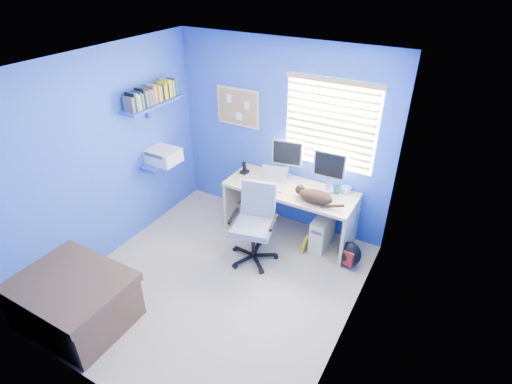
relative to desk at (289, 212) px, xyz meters
The scene contains 23 objects.
floor 1.35m from the desk, 104.36° to the right, with size 3.00×3.20×0.00m, color #B8A591.
ceiling 2.49m from the desk, 104.36° to the right, with size 3.00×3.20×0.00m, color white.
wall_back 1.00m from the desk, 132.95° to the left, with size 3.00×0.01×2.50m, color blue.
wall_front 3.00m from the desk, 96.42° to the right, with size 3.00×0.01×2.50m, color blue.
wall_left 2.38m from the desk, 145.43° to the right, with size 0.01×3.20×2.50m, color blue.
wall_right 1.93m from the desk, 46.79° to the right, with size 0.01×3.20×2.50m, color blue.
desk is the anchor object (origin of this frame).
laptop 0.54m from the desk, 158.71° to the right, with size 0.33×0.26×0.22m, color silver.
monitor_left 0.70m from the desk, 126.01° to the left, with size 0.40×0.12×0.54m, color silver.
monitor_right 0.79m from the desk, 22.37° to the left, with size 0.40×0.12×0.54m, color silver.
phone 0.86m from the desk, behind, with size 0.09×0.11×0.17m, color black.
mug 0.71m from the desk, 17.23° to the left, with size 0.10×0.09×0.10m, color #296B68.
cd_spindle 0.80m from the desk, 21.56° to the left, with size 0.13×0.13×0.07m, color silver.
cat 0.62m from the desk, 21.18° to the right, with size 0.43×0.22×0.15m, color black.
tower_pc 0.50m from the desk, ahead, with size 0.19×0.44×0.45m, color beige.
drawer_boxes 0.66m from the desk, 169.21° to the left, with size 0.35×0.28×0.27m, color tan.
yellow_book 0.47m from the desk, 32.26° to the right, with size 0.03×0.17×0.24m, color yellow.
backpack 0.95m from the desk, 12.28° to the right, with size 0.29×0.22×0.34m, color black.
bed_corner 2.75m from the desk, 118.71° to the right, with size 1.16×0.82×0.56m, color #503925.
office_chair 0.65m from the desk, 106.12° to the right, with size 0.69×0.69×0.99m.
window_blinds 1.26m from the desk, 43.62° to the left, with size 1.15×0.05×1.10m.
corkboard 1.56m from the desk, 161.49° to the left, with size 0.64×0.02×0.52m.
wall_shelves 2.05m from the desk, 163.22° to the right, with size 0.42×0.90×1.05m.
Camera 1 is at (2.08, -2.79, 3.34)m, focal length 28.00 mm.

